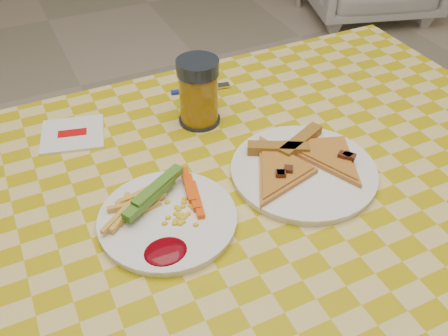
{
  "coord_description": "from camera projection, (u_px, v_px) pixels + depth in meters",
  "views": [
    {
      "loc": [
        -0.29,
        -0.56,
        1.35
      ],
      "look_at": [
        -0.0,
        0.04,
        0.78
      ],
      "focal_mm": 40.0,
      "sensor_mm": 36.0,
      "label": 1
    }
  ],
  "objects": [
    {
      "name": "plate_left",
      "position": [
        168.0,
        220.0,
        0.8
      ],
      "size": [
        0.25,
        0.25,
        0.01
      ],
      "primitive_type": "cylinder",
      "rotation": [
        0.0,
        0.0,
        0.13
      ],
      "color": "white",
      "rests_on": "table"
    },
    {
      "name": "fork",
      "position": [
        201.0,
        88.0,
        1.11
      ],
      "size": [
        0.13,
        0.04,
        0.01
      ],
      "rotation": [
        0.0,
        0.0,
        -0.18
      ],
      "color": "navy",
      "rests_on": "table"
    },
    {
      "name": "napkin",
      "position": [
        73.0,
        134.0,
        0.99
      ],
      "size": [
        0.14,
        0.14,
        0.01
      ],
      "rotation": [
        0.0,
        0.0,
        -0.25
      ],
      "color": "white",
      "rests_on": "table"
    },
    {
      "name": "fries_veggies",
      "position": [
        158.0,
        208.0,
        0.8
      ],
      "size": [
        0.2,
        0.19,
        0.04
      ],
      "color": "#F5D64E",
      "rests_on": "plate_left"
    },
    {
      "name": "plate_right",
      "position": [
        303.0,
        172.0,
        0.89
      ],
      "size": [
        0.3,
        0.3,
        0.01
      ],
      "primitive_type": "cylinder",
      "rotation": [
        0.0,
        0.0,
        -0.2
      ],
      "color": "white",
      "rests_on": "table"
    },
    {
      "name": "drink_glass",
      "position": [
        199.0,
        92.0,
        0.98
      ],
      "size": [
        0.09,
        0.09,
        0.14
      ],
      "color": "black",
      "rests_on": "table"
    },
    {
      "name": "pizza_slices",
      "position": [
        301.0,
        160.0,
        0.9
      ],
      "size": [
        0.31,
        0.26,
        0.02
      ],
      "color": "#CC7E3E",
      "rests_on": "plate_right"
    },
    {
      "name": "table",
      "position": [
        236.0,
        220.0,
        0.91
      ],
      "size": [
        1.28,
        0.88,
        0.76
      ],
      "color": "silver",
      "rests_on": "ground"
    }
  ]
}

